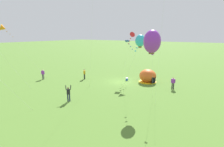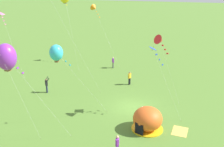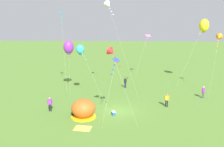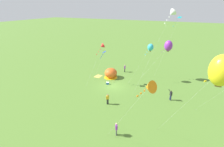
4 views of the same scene
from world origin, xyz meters
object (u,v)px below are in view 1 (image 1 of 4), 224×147
object	(u,v)px
kite_purple	(152,42)
person_far_back	(173,82)
person_center_field	(43,74)
kite_orange	(3,28)
kite_blue	(128,43)
kite_red	(132,35)
cooler_box	(127,79)
kite_cyan	(140,41)
person_flying_kite	(68,93)
person_watching_sky	(84,74)
popup_tent	(148,76)

from	to	relation	value
kite_purple	person_far_back	bearing A→B (deg)	-89.89
person_center_field	kite_orange	distance (m)	9.04
kite_orange	person_far_back	bearing A→B (deg)	-154.88
kite_blue	kite_purple	bearing A→B (deg)	127.70
kite_red	kite_blue	size ratio (longest dim) A/B	1.17
cooler_box	kite_cyan	world-z (taller)	kite_cyan
cooler_box	kite_cyan	xyz separation A→B (m)	(-5.22, 6.65, 6.68)
person_center_field	person_flying_kite	size ratio (longest dim) A/B	0.91
person_center_field	person_flying_kite	distance (m)	12.16
person_flying_kite	kite_purple	distance (m)	10.91
kite_red	kite_blue	world-z (taller)	kite_red
kite_orange	person_watching_sky	bearing A→B (deg)	-137.37
person_flying_kite	cooler_box	bearing A→B (deg)	-95.20
cooler_box	kite_orange	bearing A→B (deg)	36.59
popup_tent	kite_orange	bearing A→B (deg)	33.31
person_center_field	kite_blue	bearing A→B (deg)	-146.43
kite_red	kite_orange	xyz separation A→B (m)	(15.43, 12.49, 1.08)
kite_orange	kite_purple	world-z (taller)	kite_orange
popup_tent	person_far_back	xyz separation A→B (m)	(-4.39, 1.45, -0.03)
popup_tent	person_center_field	bearing A→B (deg)	27.71
kite_blue	kite_red	bearing A→B (deg)	-128.23
cooler_box	kite_blue	size ratio (longest dim) A/B	0.09
popup_tent	kite_red	world-z (taller)	kite_red
person_far_back	kite_orange	xyz separation A→B (m)	(23.03, 10.80, 7.52)
popup_tent	person_watching_sky	size ratio (longest dim) A/B	1.63
person_watching_sky	person_center_field	bearing A→B (deg)	34.98
popup_tent	kite_orange	xyz separation A→B (m)	(18.65, 12.25, 7.49)
cooler_box	kite_orange	size ratio (longest dim) A/B	0.07
person_center_field	kite_purple	distance (m)	21.07
kite_blue	popup_tent	bearing A→B (deg)	-177.11
kite_cyan	person_center_field	bearing A→B (deg)	2.29
popup_tent	kite_purple	bearing A→B (deg)	112.85
cooler_box	kite_red	xyz separation A→B (m)	(-0.11, -1.11, 7.19)
kite_cyan	person_far_back	bearing A→B (deg)	-112.31
person_watching_sky	kite_purple	bearing A→B (deg)	156.21
person_watching_sky	kite_cyan	distance (m)	13.59
person_flying_kite	person_far_back	xyz separation A→B (m)	(-8.80, -11.38, -0.03)
person_center_field	person_watching_sky	size ratio (longest dim) A/B	1.00
person_far_back	kite_orange	size ratio (longest dim) A/B	0.19
kite_red	kite_orange	size ratio (longest dim) A/B	0.87
kite_red	kite_cyan	world-z (taller)	kite_red
kite_cyan	kite_purple	bearing A→B (deg)	130.55
cooler_box	kite_cyan	size ratio (longest dim) A/B	0.08
person_flying_kite	kite_orange	distance (m)	16.09
person_flying_kite	person_center_field	bearing A→B (deg)	-22.25
person_far_back	kite_purple	bearing A→B (deg)	90.11
person_watching_sky	kite_cyan	bearing A→B (deg)	164.06
kite_red	person_far_back	bearing A→B (deg)	167.48
person_flying_kite	kite_purple	size ratio (longest dim) A/B	0.24
kite_purple	kite_blue	world-z (taller)	kite_purple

